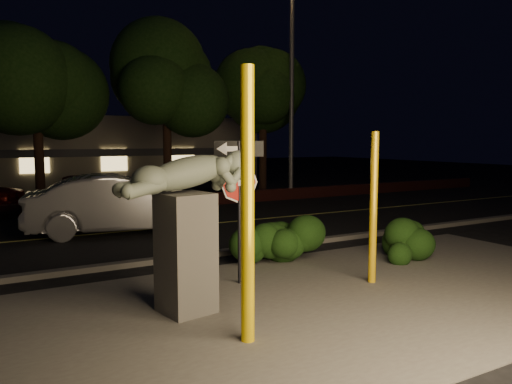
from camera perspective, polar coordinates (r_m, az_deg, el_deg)
ground at (r=18.34m, az=-14.38°, el=-2.66°), size 90.00×90.00×0.00m
patio at (r=8.49m, az=6.18°, el=-12.57°), size 14.00×6.00×0.02m
road at (r=15.50m, az=-11.44°, el=-4.15°), size 80.00×8.00×0.01m
lane_marking at (r=15.50m, az=-11.44°, el=-4.10°), size 80.00×0.12×0.00m
curb at (r=11.74m, az=-5.11°, el=-7.05°), size 80.00×0.25×0.12m
brick_wall at (r=19.55m, az=-15.41°, el=-1.42°), size 40.00×0.35×0.50m
parking_lot at (r=25.11m, az=-18.61°, el=-0.47°), size 40.00×12.00×0.01m
building at (r=32.85m, az=-21.43°, el=4.38°), size 22.00×10.20×4.00m
tree_far_b at (r=21.10m, az=-24.01°, el=14.63°), size 5.20×5.20×8.41m
tree_far_c at (r=21.76m, az=-10.26°, el=13.73°), size 4.80×4.80×7.84m
tree_far_d at (r=24.29m, az=0.81°, el=12.43°), size 4.40×4.40×7.42m
yellow_pole_left at (r=6.52m, az=-0.98°, el=-1.76°), size 0.18×0.18×3.66m
yellow_pole_right at (r=9.58m, az=13.27°, el=-1.83°), size 0.14×0.14×2.86m
signpost at (r=9.20m, az=-1.95°, el=1.02°), size 0.85×0.38×2.69m
sculpture at (r=7.79m, az=-7.82°, el=-2.52°), size 2.38×1.01×2.54m
hedge_center at (r=11.14m, az=1.22°, el=-5.65°), size 1.94×1.44×0.92m
hedge_right at (r=10.88m, az=3.20°, el=-5.25°), size 2.00×1.46×1.17m
hedge_far_right at (r=11.84m, az=16.70°, el=-5.03°), size 1.64×1.32×0.99m
streetlight at (r=22.76m, az=3.80°, el=14.46°), size 1.43×0.81×10.17m
silver_sedan at (r=14.88m, az=-15.25°, el=-1.35°), size 5.44×2.74×1.71m
parked_car_darkred at (r=21.32m, az=-15.12°, el=0.22°), size 4.69×3.26×1.26m
parked_car_dark at (r=23.29m, az=-7.55°, el=0.79°), size 4.72×3.07×1.21m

